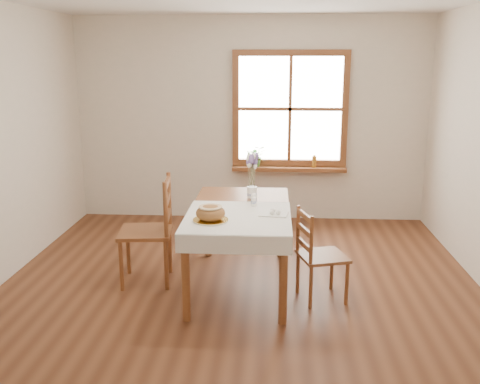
% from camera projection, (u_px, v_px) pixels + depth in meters
% --- Properties ---
extents(ground, '(5.00, 5.00, 0.00)m').
position_uv_depth(ground, '(238.00, 298.00, 4.77)').
color(ground, brown).
rests_on(ground, ground).
extents(room_walls, '(4.60, 5.10, 2.65)m').
position_uv_depth(room_walls, '(238.00, 105.00, 4.35)').
color(room_walls, beige).
rests_on(room_walls, ground).
extents(window, '(1.46, 0.08, 1.46)m').
position_uv_depth(window, '(290.00, 109.00, 6.78)').
color(window, brown).
rests_on(window, ground).
extents(window_sill, '(1.46, 0.20, 0.05)m').
position_uv_depth(window_sill, '(289.00, 169.00, 6.89)').
color(window_sill, brown).
rests_on(window_sill, ground).
extents(dining_table, '(0.90, 1.60, 0.75)m').
position_uv_depth(dining_table, '(240.00, 217.00, 4.90)').
color(dining_table, brown).
rests_on(dining_table, ground).
extents(table_linen, '(0.91, 0.99, 0.01)m').
position_uv_depth(table_linen, '(238.00, 217.00, 4.58)').
color(table_linen, white).
rests_on(table_linen, dining_table).
extents(chair_left, '(0.55, 0.53, 1.02)m').
position_uv_depth(chair_left, '(145.00, 230.00, 5.01)').
color(chair_left, brown).
rests_on(chair_left, ground).
extents(chair_right, '(0.50, 0.49, 0.83)m').
position_uv_depth(chair_right, '(323.00, 255.00, 4.66)').
color(chair_right, brown).
rests_on(chair_right, ground).
extents(bread_plate, '(0.29, 0.29, 0.02)m').
position_uv_depth(bread_plate, '(211.00, 220.00, 4.45)').
color(bread_plate, white).
rests_on(bread_plate, table_linen).
extents(bread_loaf, '(0.25, 0.25, 0.13)m').
position_uv_depth(bread_loaf, '(210.00, 212.00, 4.43)').
color(bread_loaf, '#945E34').
rests_on(bread_loaf, bread_plate).
extents(egg_napkin, '(0.27, 0.24, 0.01)m').
position_uv_depth(egg_napkin, '(274.00, 214.00, 4.64)').
color(egg_napkin, white).
rests_on(egg_napkin, table_linen).
extents(eggs, '(0.21, 0.19, 0.04)m').
position_uv_depth(eggs, '(274.00, 211.00, 4.64)').
color(eggs, white).
rests_on(eggs, egg_napkin).
extents(salt_shaker, '(0.06, 0.06, 0.10)m').
position_uv_depth(salt_shaker, '(254.00, 199.00, 4.95)').
color(salt_shaker, white).
rests_on(salt_shaker, table_linen).
extents(pepper_shaker, '(0.05, 0.05, 0.09)m').
position_uv_depth(pepper_shaker, '(254.00, 201.00, 4.89)').
color(pepper_shaker, white).
rests_on(pepper_shaker, table_linen).
extents(flower_vase, '(0.12, 0.12, 0.11)m').
position_uv_depth(flower_vase, '(252.00, 193.00, 5.20)').
color(flower_vase, white).
rests_on(flower_vase, dining_table).
extents(lavender_bouquet, '(0.17, 0.17, 0.32)m').
position_uv_depth(lavender_bouquet, '(252.00, 171.00, 5.15)').
color(lavender_bouquet, '#6B5393').
rests_on(lavender_bouquet, flower_vase).
extents(potted_plant, '(0.27, 0.30, 0.21)m').
position_uv_depth(potted_plant, '(256.00, 158.00, 6.89)').
color(potted_plant, '#3D7D32').
rests_on(potted_plant, window_sill).
extents(amber_bottle, '(0.06, 0.06, 0.16)m').
position_uv_depth(amber_bottle, '(314.00, 161.00, 6.85)').
color(amber_bottle, '#B27221').
rests_on(amber_bottle, window_sill).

